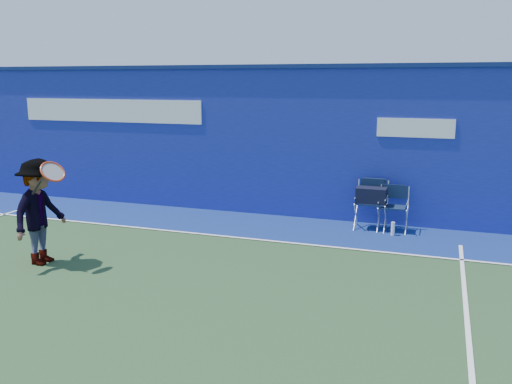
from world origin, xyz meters
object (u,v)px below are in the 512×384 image
(directors_chair_left, at_px, (371,208))
(water_bottle, at_px, (393,229))
(tennis_player, at_px, (40,212))
(directors_chair_right, at_px, (393,217))

(directors_chair_left, xyz_separation_m, water_bottle, (0.45, -0.33, -0.27))
(directors_chair_left, height_order, water_bottle, directors_chair_left)
(tennis_player, bearing_deg, water_bottle, 33.57)
(directors_chair_left, relative_size, tennis_player, 0.58)
(directors_chair_left, distance_m, water_bottle, 0.62)
(directors_chair_left, bearing_deg, tennis_player, -141.26)
(directors_chair_left, distance_m, directors_chair_right, 0.43)
(directors_chair_left, xyz_separation_m, directors_chair_right, (0.41, -0.02, -0.13))
(water_bottle, height_order, tennis_player, tennis_player)
(directors_chair_left, xyz_separation_m, tennis_player, (-4.52, -3.63, 0.42))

